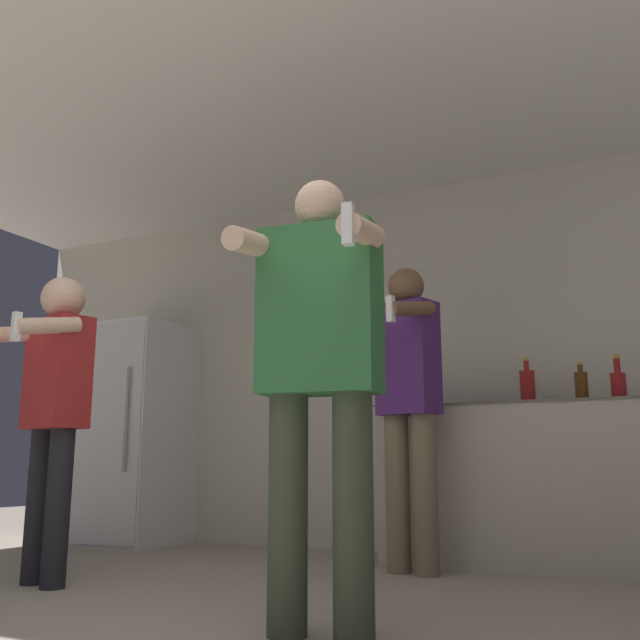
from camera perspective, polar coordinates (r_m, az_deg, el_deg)
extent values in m
cube|color=beige|center=(5.01, 8.53, -3.44)|extent=(7.00, 0.06, 2.55)
cube|color=silver|center=(3.92, 0.29, 19.05)|extent=(7.00, 3.84, 0.05)
cube|color=white|center=(5.69, -14.49, -8.74)|extent=(0.67, 0.69, 1.64)
cube|color=silver|center=(5.42, -16.86, -8.50)|extent=(0.65, 0.01, 1.58)
cylinder|color=#99999E|center=(5.27, -15.23, -7.61)|extent=(0.02, 0.02, 0.74)
cube|color=#BCB29E|center=(4.49, 15.40, -12.61)|extent=(1.53, 0.62, 0.93)
cube|color=#676256|center=(4.50, 15.08, -6.63)|extent=(1.56, 0.65, 0.01)
cylinder|color=maroon|center=(4.44, 22.79, -4.98)|extent=(0.08, 0.08, 0.16)
cylinder|color=maroon|center=(4.45, 22.66, -3.36)|extent=(0.04, 0.04, 0.09)
sphere|color=#B29933|center=(4.46, 22.61, -2.77)|extent=(0.04, 0.04, 0.04)
cylinder|color=#563314|center=(4.45, 20.19, -5.09)|extent=(0.07, 0.07, 0.17)
cylinder|color=#563314|center=(4.46, 20.09, -3.64)|extent=(0.03, 0.03, 0.05)
sphere|color=#B29933|center=(4.47, 20.07, -3.30)|extent=(0.03, 0.03, 0.03)
cylinder|color=maroon|center=(4.49, 16.28, -5.21)|extent=(0.09, 0.09, 0.20)
cylinder|color=maroon|center=(4.51, 16.18, -3.50)|extent=(0.03, 0.03, 0.07)
sphere|color=#B29933|center=(4.51, 16.16, -3.07)|extent=(0.03, 0.03, 0.03)
cylinder|color=#38422D|center=(2.63, -2.58, -15.11)|extent=(0.14, 0.14, 0.83)
cylinder|color=#38422D|center=(2.55, 2.67, -15.22)|extent=(0.14, 0.14, 0.83)
cube|color=#2D6B38|center=(2.64, 0.00, 0.79)|extent=(0.46, 0.24, 0.62)
sphere|color=beige|center=(2.76, 0.00, 9.13)|extent=(0.19, 0.19, 0.19)
cylinder|color=beige|center=(2.64, -5.48, 6.14)|extent=(0.12, 0.34, 0.14)
cylinder|color=beige|center=(2.50, 3.35, 7.13)|extent=(0.12, 0.34, 0.14)
cube|color=white|center=(2.35, 2.27, 7.66)|extent=(0.04, 0.04, 0.14)
cylinder|color=black|center=(4.00, -21.62, -13.63)|extent=(0.12, 0.12, 0.76)
cylinder|color=black|center=(3.82, -20.24, -13.85)|extent=(0.12, 0.12, 0.76)
cube|color=maroon|center=(3.93, -20.25, -4.04)|extent=(0.40, 0.30, 0.57)
sphere|color=beige|center=(4.00, -19.85, 1.63)|extent=(0.23, 0.23, 0.23)
cylinder|color=beige|center=(4.05, -23.16, -1.04)|extent=(0.17, 0.34, 0.14)
cylinder|color=beige|center=(3.74, -20.92, -0.42)|extent=(0.17, 0.34, 0.14)
cube|color=white|center=(3.67, -23.13, -0.49)|extent=(0.04, 0.04, 0.14)
cylinder|color=#75664C|center=(4.13, 6.24, -13.56)|extent=(0.14, 0.14, 0.86)
cylinder|color=#75664C|center=(4.04, 8.41, -13.56)|extent=(0.14, 0.14, 0.86)
cube|color=#4C236B|center=(4.13, 7.04, -3.07)|extent=(0.37, 0.28, 0.64)
sphere|color=brown|center=(4.21, 6.90, 2.70)|extent=(0.21, 0.21, 0.21)
cylinder|color=brown|center=(4.10, 3.65, 0.31)|extent=(0.18, 0.41, 0.15)
cylinder|color=brown|center=(3.92, 7.29, 0.91)|extent=(0.18, 0.41, 0.15)
cube|color=white|center=(3.76, 5.67, 0.89)|extent=(0.04, 0.04, 0.14)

